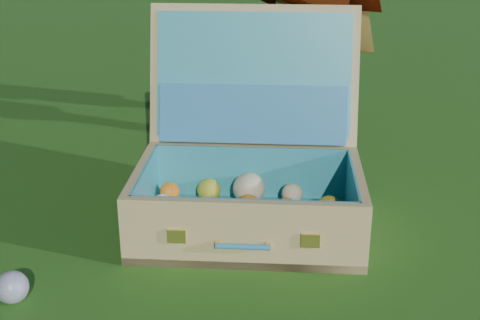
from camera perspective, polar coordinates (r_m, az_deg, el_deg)
name	(u,v)px	position (r m, az deg, el deg)	size (l,w,h in m)	color
ground	(289,261)	(1.77, 4.23, -8.61)	(60.00, 60.00, 0.00)	#215114
stray_ball	(12,287)	(1.67, -18.89, -10.23)	(0.08, 0.08, 0.08)	#456AB5
suitcase	(250,165)	(1.92, 0.85, -0.45)	(0.78, 0.75, 0.59)	tan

